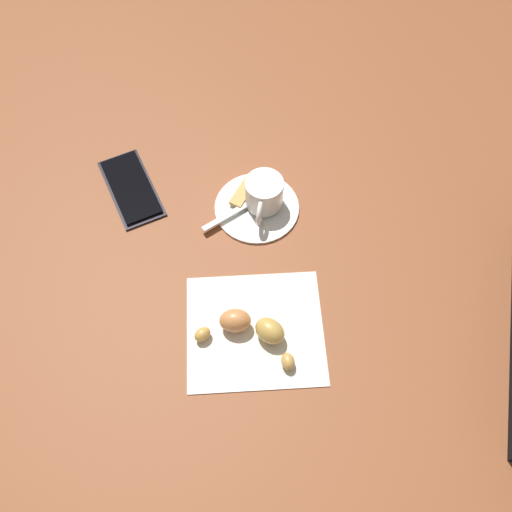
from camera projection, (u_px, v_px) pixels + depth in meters
ground_plane at (269, 272)px, 0.84m from camera, size 1.80×1.80×0.00m
saucer at (257, 207)px, 0.89m from camera, size 0.13×0.13×0.01m
espresso_cup at (264, 194)px, 0.87m from camera, size 0.09×0.06×0.05m
teaspoon at (251, 202)px, 0.89m from camera, size 0.09×0.12×0.01m
sugar_packet at (244, 191)px, 0.90m from camera, size 0.06×0.05×0.01m
napkin at (255, 330)px, 0.79m from camera, size 0.18×0.20×0.00m
croissant at (251, 329)px, 0.77m from camera, size 0.08×0.14×0.04m
cell_phone at (131, 188)px, 0.91m from camera, size 0.16×0.12×0.01m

